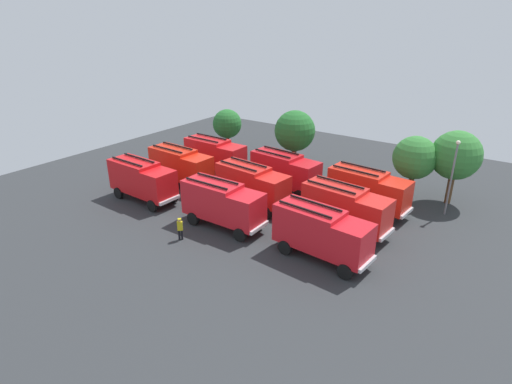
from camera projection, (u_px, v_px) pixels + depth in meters
The scene contains 18 objects.
ground_plane at pixel (256, 206), 38.54m from camera, with size 55.10×55.10×0.00m, color #2D3033.
fire_truck_0 at pixel (142, 179), 38.99m from camera, with size 7.28×2.95×3.88m.
fire_truck_1 at pixel (223, 203), 34.01m from camera, with size 7.22×2.79×3.88m.
fire_truck_2 at pixel (322, 231), 29.46m from camera, with size 7.37×3.20×3.88m.
fire_truck_3 at pixel (181, 165), 42.65m from camera, with size 7.29×2.98×3.88m.
fire_truck_4 at pixel (252, 184), 37.82m from camera, with size 7.39×3.28×3.88m.
fire_truck_5 at pixel (345, 207), 33.23m from camera, with size 7.39×3.28×3.88m.
fire_truck_6 at pixel (215, 154), 46.01m from camera, with size 7.23×2.82×3.88m.
fire_truck_7 at pixel (285, 170), 41.19m from camera, with size 7.40×3.30×3.88m.
fire_truck_8 at pixel (368, 189), 36.67m from camera, with size 7.37×3.23×3.88m.
firefighter_0 at pixel (180, 228), 32.36m from camera, with size 0.47×0.46×1.82m.
firefighter_1 at pixel (274, 171), 44.65m from camera, with size 0.48×0.45×1.65m.
tree_0 at pixel (227, 124), 52.09m from camera, with size 3.59×3.59×5.57m.
tree_1 at pixel (295, 131), 45.42m from camera, with size 4.43×4.43×6.86m.
tree_2 at pixel (415, 158), 38.32m from camera, with size 3.99×3.99×6.18m.
tree_3 at pixel (456, 156), 37.46m from camera, with size 4.43×4.43×6.87m.
traffic_cone_0 at pixel (342, 213), 36.34m from camera, with size 0.51×0.51×0.72m, color #F2600C.
lamppost at pixel (452, 172), 35.41m from camera, with size 0.36×0.36×6.74m.
Camera 1 is at (20.21, -28.58, 16.18)m, focal length 29.33 mm.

